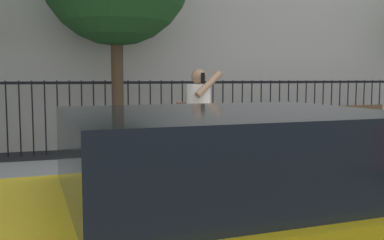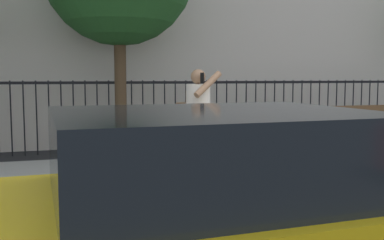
# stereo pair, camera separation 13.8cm
# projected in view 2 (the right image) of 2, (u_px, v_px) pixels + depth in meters

# --- Properties ---
(ground_plane) EXTENTS (60.00, 60.00, 0.00)m
(ground_plane) POSITION_uv_depth(u_px,v_px,m) (322.00, 229.00, 4.95)
(ground_plane) COLOR black
(sidewalk) EXTENTS (28.00, 4.40, 0.15)m
(sidewalk) POSITION_uv_depth(u_px,v_px,m) (243.00, 179.00, 7.04)
(sidewalk) COLOR gray
(sidewalk) RESTS_ON ground
(iron_fence) EXTENTS (12.03, 0.04, 1.60)m
(iron_fence) POSITION_uv_depth(u_px,v_px,m) (181.00, 105.00, 10.47)
(iron_fence) COLOR black
(iron_fence) RESTS_ON ground
(taxi_yellow) EXTENTS (4.27, 1.99, 1.45)m
(taxi_yellow) POSITION_uv_depth(u_px,v_px,m) (234.00, 221.00, 3.01)
(taxi_yellow) COLOR yellow
(taxi_yellow) RESTS_ON ground
(pedestrian_on_phone) EXTENTS (0.55, 0.72, 1.63)m
(pedestrian_on_phone) POSITION_uv_depth(u_px,v_px,m) (197.00, 118.00, 6.35)
(pedestrian_on_phone) COLOR #936B4C
(pedestrian_on_phone) RESTS_ON sidewalk
(street_bench) EXTENTS (1.60, 0.45, 0.95)m
(street_bench) POSITION_uv_depth(u_px,v_px,m) (349.00, 127.00, 9.19)
(street_bench) COLOR brown
(street_bench) RESTS_ON sidewalk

